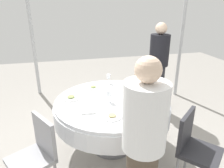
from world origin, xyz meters
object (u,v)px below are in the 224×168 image
at_px(dining_table, 112,110).
at_px(wine_glass_east, 109,94).
at_px(wine_glass_south, 147,96).
at_px(plate_near, 71,98).
at_px(chair_east, 37,151).
at_px(wine_glass_north, 147,112).
at_px(plate_outer, 93,88).
at_px(person_west, 143,150).
at_px(bottle_amber_west, 136,79).
at_px(person_rear, 158,67).
at_px(plate_left, 112,116).
at_px(chair_north, 194,145).
at_px(wine_glass_left, 108,77).
at_px(bottle_green_mid, 150,80).
at_px(bottle_dark_green_rear, 155,105).
at_px(wine_glass_inner, 128,114).

height_order(dining_table, wine_glass_east, wine_glass_east).
bearing_deg(wine_glass_south, plate_near, 67.30).
bearing_deg(chair_east, wine_glass_north, -122.37).
distance_m(plate_outer, person_west, 1.61).
xyz_separation_m(bottle_amber_west, person_west, (-1.50, 0.48, -0.03)).
relative_size(plate_near, person_rear, 0.15).
relative_size(plate_left, chair_north, 0.25).
bearing_deg(wine_glass_left, bottle_green_mid, -126.34).
distance_m(wine_glass_north, person_west, 0.63).
height_order(bottle_green_mid, wine_glass_east, bottle_green_mid).
relative_size(bottle_dark_green_rear, plate_left, 1.43).
relative_size(wine_glass_left, plate_left, 0.67).
relative_size(plate_left, plate_outer, 1.10).
xyz_separation_m(wine_glass_inner, wine_glass_north, (-0.01, -0.21, 0.00)).
height_order(wine_glass_inner, plate_near, wine_glass_inner).
bearing_deg(bottle_green_mid, chair_east, 116.33).
distance_m(bottle_dark_green_rear, person_west, 0.73).
bearing_deg(chair_east, chair_north, -130.27).
bearing_deg(plate_left, dining_table, -13.56).
xyz_separation_m(plate_outer, person_west, (-1.60, -0.15, 0.09)).
bearing_deg(wine_glass_north, wine_glass_left, 7.33).
relative_size(bottle_amber_west, wine_glass_left, 1.84).
bearing_deg(wine_glass_east, plate_near, 64.93).
distance_m(bottle_amber_west, wine_glass_left, 0.45).
distance_m(bottle_amber_west, wine_glass_south, 0.56).
bearing_deg(bottle_green_mid, chair_north, -175.84).
xyz_separation_m(bottle_amber_west, wine_glass_inner, (-0.92, 0.42, -0.03)).
distance_m(bottle_green_mid, chair_north, 1.11).
distance_m(wine_glass_inner, wine_glass_south, 0.52).
xyz_separation_m(wine_glass_east, plate_outer, (0.50, 0.13, -0.10)).
distance_m(bottle_amber_west, bottle_green_mid, 0.21).
bearing_deg(bottle_green_mid, plate_near, 92.19).
bearing_deg(plate_near, bottle_amber_west, -80.09).
bearing_deg(person_rear, bottle_amber_west, -88.19).
distance_m(bottle_dark_green_rear, plate_near, 1.14).
xyz_separation_m(wine_glass_inner, wine_glass_left, (1.18, -0.06, 0.01)).
distance_m(wine_glass_left, chair_north, 1.59).
height_order(dining_table, person_west, person_west).
bearing_deg(chair_east, person_rear, -84.42).
distance_m(dining_table, chair_east, 1.07).
bearing_deg(plate_near, wine_glass_east, -115.07).
relative_size(wine_glass_inner, person_rear, 0.08).
height_order(wine_glass_north, plate_near, wine_glass_north).
distance_m(wine_glass_south, person_rear, 1.30).
bearing_deg(bottle_amber_west, dining_table, 127.55).
height_order(bottle_amber_west, wine_glass_inner, bottle_amber_west).
height_order(wine_glass_inner, chair_north, wine_glass_inner).
height_order(plate_outer, person_rear, person_rear).
xyz_separation_m(wine_glass_inner, plate_outer, (1.02, 0.21, -0.09)).
bearing_deg(plate_outer, wine_glass_south, -138.77).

